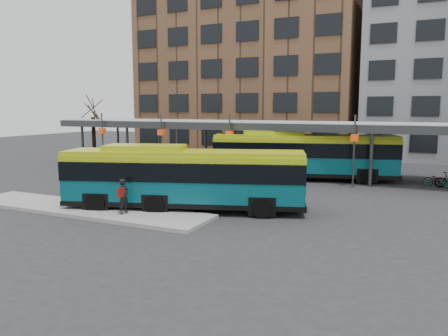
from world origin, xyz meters
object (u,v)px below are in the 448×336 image
Objects in this scene: bus_rear at (303,154)px; pedestrian at (124,196)px; tree at (94,138)px; bus_front at (183,177)px.

bus_rear reaches higher than pedestrian.
bus_rear is 15.48m from pedestrian.
tree reaches higher than bus_rear.
tree is 21.65m from pedestrian.
tree is 0.42× the size of bus_rear.
bus_front reaches higher than pedestrian.
bus_front is at bearing -118.54° from bus_rear.
tree is 0.45× the size of bus_front.
bus_rear is 7.90× the size of pedestrian.
tree is 21.35m from bus_front.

